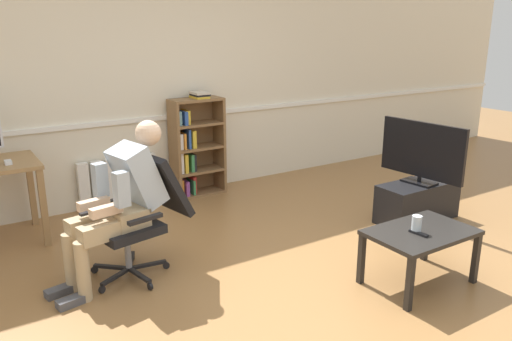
{
  "coord_description": "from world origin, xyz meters",
  "views": [
    {
      "loc": [
        -2.15,
        -2.73,
        1.93
      ],
      "look_at": [
        0.15,
        0.85,
        0.7
      ],
      "focal_mm": 35.57,
      "sensor_mm": 36.0,
      "label": 1
    }
  ],
  "objects_px": {
    "radiator": "(119,182)",
    "office_chair": "(143,210)",
    "tv_stand": "(417,201)",
    "coffee_table": "(421,237)",
    "bookshelf": "(194,147)",
    "spare_remote": "(418,233)",
    "computer_mouse": "(8,162)",
    "person_seated": "(120,200)",
    "drinking_glass": "(417,224)",
    "tv_screen": "(422,152)"
  },
  "relations": [
    {
      "from": "computer_mouse",
      "to": "radiator",
      "type": "distance_m",
      "value": 1.32
    },
    {
      "from": "bookshelf",
      "to": "spare_remote",
      "type": "relative_size",
      "value": 8.01
    },
    {
      "from": "radiator",
      "to": "office_chair",
      "type": "relative_size",
      "value": 0.9
    },
    {
      "from": "coffee_table",
      "to": "computer_mouse",
      "type": "bearing_deg",
      "value": 135.3
    },
    {
      "from": "bookshelf",
      "to": "tv_stand",
      "type": "height_order",
      "value": "bookshelf"
    },
    {
      "from": "tv_stand",
      "to": "spare_remote",
      "type": "bearing_deg",
      "value": -140.22
    },
    {
      "from": "tv_stand",
      "to": "spare_remote",
      "type": "relative_size",
      "value": 5.82
    },
    {
      "from": "office_chair",
      "to": "coffee_table",
      "type": "bearing_deg",
      "value": 40.47
    },
    {
      "from": "computer_mouse",
      "to": "coffee_table",
      "type": "distance_m",
      "value": 3.51
    },
    {
      "from": "computer_mouse",
      "to": "person_seated",
      "type": "height_order",
      "value": "person_seated"
    },
    {
      "from": "tv_stand",
      "to": "tv_screen",
      "type": "xyz_separation_m",
      "value": [
        0.0,
        0.0,
        0.52
      ]
    },
    {
      "from": "bookshelf",
      "to": "tv_stand",
      "type": "xyz_separation_m",
      "value": [
        1.54,
        -1.97,
        -0.37
      ]
    },
    {
      "from": "tv_screen",
      "to": "drinking_glass",
      "type": "xyz_separation_m",
      "value": [
        -1.1,
        -0.89,
        -0.22
      ]
    },
    {
      "from": "drinking_glass",
      "to": "person_seated",
      "type": "bearing_deg",
      "value": 144.41
    },
    {
      "from": "computer_mouse",
      "to": "tv_screen",
      "type": "distance_m",
      "value": 3.86
    },
    {
      "from": "computer_mouse",
      "to": "tv_stand",
      "type": "distance_m",
      "value": 3.9
    },
    {
      "from": "office_chair",
      "to": "spare_remote",
      "type": "bearing_deg",
      "value": 38.34
    },
    {
      "from": "coffee_table",
      "to": "tv_stand",
      "type": "bearing_deg",
      "value": 40.64
    },
    {
      "from": "spare_remote",
      "to": "tv_stand",
      "type": "bearing_deg",
      "value": 34.48
    },
    {
      "from": "bookshelf",
      "to": "tv_screen",
      "type": "relative_size",
      "value": 1.31
    },
    {
      "from": "computer_mouse",
      "to": "spare_remote",
      "type": "relative_size",
      "value": 0.67
    },
    {
      "from": "computer_mouse",
      "to": "tv_screen",
      "type": "relative_size",
      "value": 0.11
    },
    {
      "from": "drinking_glass",
      "to": "radiator",
      "type": "bearing_deg",
      "value": 113.85
    },
    {
      "from": "office_chair",
      "to": "coffee_table",
      "type": "relative_size",
      "value": 1.19
    },
    {
      "from": "person_seated",
      "to": "spare_remote",
      "type": "xyz_separation_m",
      "value": [
        1.8,
        -1.34,
        -0.21
      ]
    },
    {
      "from": "office_chair",
      "to": "spare_remote",
      "type": "xyz_separation_m",
      "value": [
        1.61,
        -1.38,
        -0.08
      ]
    },
    {
      "from": "computer_mouse",
      "to": "tv_screen",
      "type": "xyz_separation_m",
      "value": [
        3.53,
        -1.56,
        -0.05
      ]
    },
    {
      "from": "drinking_glass",
      "to": "computer_mouse",
      "type": "bearing_deg",
      "value": 134.6
    },
    {
      "from": "bookshelf",
      "to": "computer_mouse",
      "type": "bearing_deg",
      "value": -168.34
    },
    {
      "from": "tv_screen",
      "to": "spare_remote",
      "type": "height_order",
      "value": "tv_screen"
    },
    {
      "from": "coffee_table",
      "to": "spare_remote",
      "type": "height_order",
      "value": "spare_remote"
    },
    {
      "from": "coffee_table",
      "to": "person_seated",
      "type": "bearing_deg",
      "value": 145.28
    },
    {
      "from": "bookshelf",
      "to": "spare_remote",
      "type": "bearing_deg",
      "value": -81.76
    },
    {
      "from": "tv_screen",
      "to": "drinking_glass",
      "type": "bearing_deg",
      "value": 123.02
    },
    {
      "from": "person_seated",
      "to": "coffee_table",
      "type": "bearing_deg",
      "value": 44.18
    },
    {
      "from": "tv_screen",
      "to": "spare_remote",
      "type": "xyz_separation_m",
      "value": [
        -1.12,
        -0.93,
        -0.28
      ]
    },
    {
      "from": "bookshelf",
      "to": "drinking_glass",
      "type": "distance_m",
      "value": 2.9
    },
    {
      "from": "spare_remote",
      "to": "computer_mouse",
      "type": "bearing_deg",
      "value": 128.65
    },
    {
      "from": "radiator",
      "to": "office_chair",
      "type": "height_order",
      "value": "office_chair"
    },
    {
      "from": "office_chair",
      "to": "tv_screen",
      "type": "height_order",
      "value": "tv_screen"
    },
    {
      "from": "computer_mouse",
      "to": "drinking_glass",
      "type": "bearing_deg",
      "value": -45.4
    },
    {
      "from": "radiator",
      "to": "office_chair",
      "type": "bearing_deg",
      "value": -100.9
    },
    {
      "from": "radiator",
      "to": "tv_screen",
      "type": "xyz_separation_m",
      "value": [
        2.42,
        -2.07,
        0.45
      ]
    },
    {
      "from": "tv_stand",
      "to": "tv_screen",
      "type": "height_order",
      "value": "tv_screen"
    },
    {
      "from": "person_seated",
      "to": "drinking_glass",
      "type": "distance_m",
      "value": 2.24
    },
    {
      "from": "office_chair",
      "to": "radiator",
      "type": "bearing_deg",
      "value": 158.0
    },
    {
      "from": "computer_mouse",
      "to": "radiator",
      "type": "bearing_deg",
      "value": 24.66
    },
    {
      "from": "computer_mouse",
      "to": "bookshelf",
      "type": "xyz_separation_m",
      "value": [
        1.98,
        0.41,
        -0.2
      ]
    },
    {
      "from": "computer_mouse",
      "to": "person_seated",
      "type": "distance_m",
      "value": 1.31
    },
    {
      "from": "tv_stand",
      "to": "coffee_table",
      "type": "height_order",
      "value": "coffee_table"
    }
  ]
}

